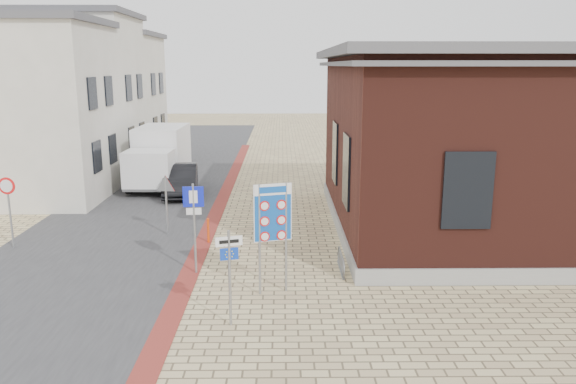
# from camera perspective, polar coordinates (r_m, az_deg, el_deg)

# --- Properties ---
(ground) EXTENTS (120.00, 120.00, 0.00)m
(ground) POSITION_cam_1_polar(r_m,az_deg,el_deg) (15.50, -3.70, -10.86)
(ground) COLOR tan
(ground) RESTS_ON ground
(road_strip) EXTENTS (7.00, 60.00, 0.02)m
(road_strip) POSITION_cam_1_polar(r_m,az_deg,el_deg) (30.50, -12.61, 0.74)
(road_strip) COLOR #38383A
(road_strip) RESTS_ON ground
(curb_strip) EXTENTS (0.60, 40.00, 0.02)m
(curb_strip) POSITION_cam_1_polar(r_m,az_deg,el_deg) (25.12, -7.09, -1.60)
(curb_strip) COLOR maroon
(curb_strip) RESTS_ON ground
(brick_building) EXTENTS (13.00, 13.00, 6.80)m
(brick_building) POSITION_cam_1_polar(r_m,az_deg,el_deg) (22.86, 20.38, 5.14)
(brick_building) COLOR gray
(brick_building) RESTS_ON ground
(townhouse_near) EXTENTS (7.40, 6.40, 8.30)m
(townhouse_near) POSITION_cam_1_polar(r_m,az_deg,el_deg) (28.80, -25.11, 7.52)
(townhouse_near) COLOR beige
(townhouse_near) RESTS_ON ground
(townhouse_mid) EXTENTS (7.40, 6.40, 9.10)m
(townhouse_mid) POSITION_cam_1_polar(r_m,az_deg,el_deg) (34.32, -21.08, 9.20)
(townhouse_mid) COLOR beige
(townhouse_mid) RESTS_ON ground
(townhouse_far) EXTENTS (7.40, 6.40, 8.30)m
(townhouse_far) POSITION_cam_1_polar(r_m,az_deg,el_deg) (40.02, -18.07, 9.23)
(townhouse_far) COLOR beige
(townhouse_far) RESTS_ON ground
(bike_rack) EXTENTS (0.08, 1.80, 0.60)m
(bike_rack) POSITION_cam_1_polar(r_m,az_deg,el_deg) (17.52, 5.42, -7.12)
(bike_rack) COLOR slate
(bike_rack) RESTS_ON ground
(sedan) EXTENTS (2.08, 4.60, 1.46)m
(sedan) POSITION_cam_1_polar(r_m,az_deg,el_deg) (27.90, -10.84, 1.23)
(sedan) COLOR black
(sedan) RESTS_ON ground
(box_truck) EXTENTS (2.59, 5.86, 3.04)m
(box_truck) POSITION_cam_1_polar(r_m,az_deg,el_deg) (30.04, -12.93, 3.57)
(box_truck) COLOR slate
(box_truck) RESTS_ON ground
(border_sign) EXTENTS (1.03, 0.34, 3.11)m
(border_sign) POSITION_cam_1_polar(r_m,az_deg,el_deg) (15.21, -1.56, -2.33)
(border_sign) COLOR gray
(border_sign) RESTS_ON ground
(essen_sign) EXTENTS (0.63, 0.22, 2.40)m
(essen_sign) POSITION_cam_1_polar(r_m,az_deg,el_deg) (13.56, -5.97, -7.24)
(essen_sign) COLOR gray
(essen_sign) RESTS_ON ground
(parking_sign) EXTENTS (0.62, 0.10, 2.80)m
(parking_sign) POSITION_cam_1_polar(r_m,az_deg,el_deg) (16.94, -9.54, -2.04)
(parking_sign) COLOR gray
(parking_sign) RESTS_ON ground
(yield_sign) EXTENTS (0.79, 0.15, 2.23)m
(yield_sign) POSITION_cam_1_polar(r_m,az_deg,el_deg) (21.12, -12.31, 0.11)
(yield_sign) COLOR gray
(yield_sign) RESTS_ON ground
(speed_sign) EXTENTS (0.59, 0.09, 2.51)m
(speed_sign) POSITION_cam_1_polar(r_m,az_deg,el_deg) (21.36, -26.51, -0.79)
(speed_sign) COLOR gray
(speed_sign) RESTS_ON ground
(bollard) EXTENTS (0.10, 0.10, 0.91)m
(bollard) POSITION_cam_1_polar(r_m,az_deg,el_deg) (20.20, -8.10, -3.91)
(bollard) COLOR #E3430B
(bollard) RESTS_ON ground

